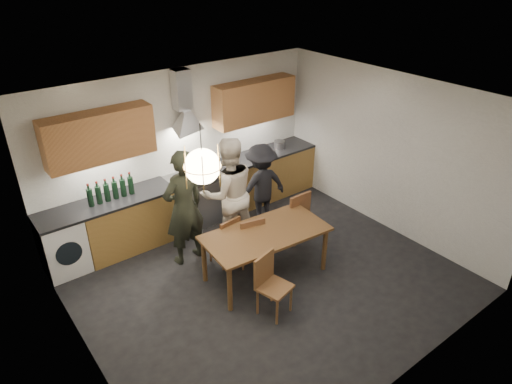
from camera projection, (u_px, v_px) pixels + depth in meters
ground at (266, 278)px, 6.58m from camera, size 5.00×5.00×0.00m
room_shell at (267, 171)px, 5.77m from camera, size 5.02×4.52×2.61m
counter_run at (196, 198)px, 7.74m from camera, size 5.00×0.62×0.90m
range_stove at (195, 199)px, 7.73m from camera, size 0.90×0.60×0.92m
wall_fixtures at (185, 117)px, 7.14m from camera, size 4.30×0.54×1.10m
pendant_lamp at (202, 166)px, 4.98m from camera, size 0.43×0.43×0.70m
dining_table at (266, 237)px, 6.35m from camera, size 1.80×1.01×0.73m
chair_back_left at (227, 238)px, 6.67m from camera, size 0.40×0.40×0.80m
chair_back_mid at (250, 238)px, 6.64m from camera, size 0.45×0.45×0.83m
chair_back_right at (295, 214)px, 7.17m from camera, size 0.41×0.41×0.90m
chair_front at (270, 280)px, 5.79m from camera, size 0.46×0.46×0.84m
person_left at (184, 208)px, 6.57m from camera, size 0.69×0.49×1.79m
person_mid at (229, 194)px, 6.94m from camera, size 1.01×0.86×1.80m
person_right at (261, 186)px, 7.55m from camera, size 0.98×0.62×1.45m
mixing_bowl at (257, 156)px, 8.10m from camera, size 0.32×0.32×0.06m
stock_pot at (279, 145)px, 8.48m from camera, size 0.23×0.23×0.14m
wine_bottles at (111, 189)px, 6.70m from camera, size 0.71×0.08×0.35m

